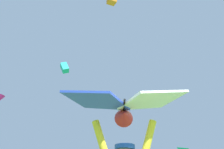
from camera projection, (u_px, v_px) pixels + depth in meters
The scene contains 2 objects.
held_stunt_kite at pixel (124, 105), 2.97m from camera, with size 1.59×0.94×0.38m.
distant_kite_teal_low_right at pixel (65, 68), 26.08m from camera, with size 1.08×1.01×1.41m.
Camera 1 is at (-0.92, -2.70, 1.02)m, focal length 37.56 mm.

